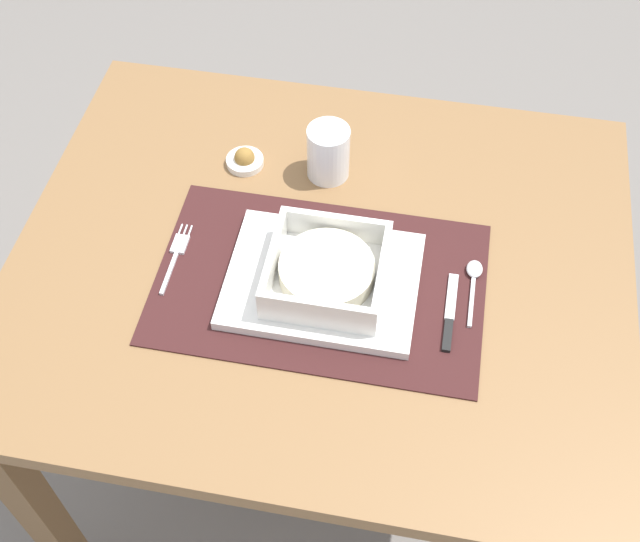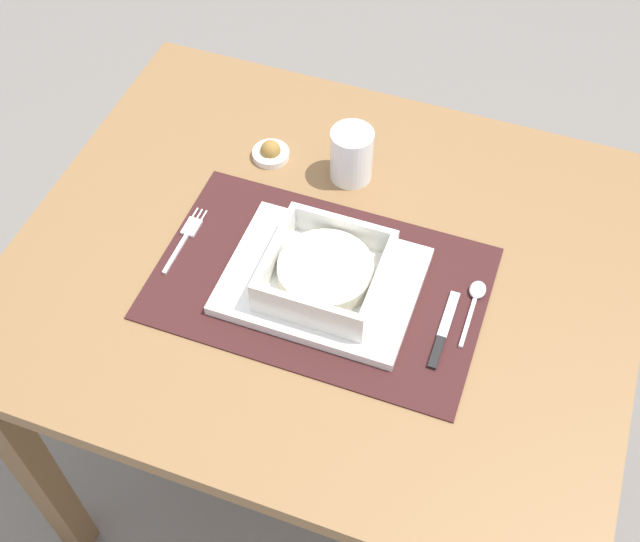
{
  "view_description": "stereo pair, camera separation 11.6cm",
  "coord_description": "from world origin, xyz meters",
  "views": [
    {
      "loc": [
        0.14,
        -0.74,
        1.68
      ],
      "look_at": [
        0.01,
        -0.05,
        0.76
      ],
      "focal_mm": 45.48,
      "sensor_mm": 36.0,
      "label": 1
    },
    {
      "loc": [
        0.25,
        -0.71,
        1.68
      ],
      "look_at": [
        0.01,
        -0.05,
        0.76
      ],
      "focal_mm": 45.48,
      "sensor_mm": 36.0,
      "label": 2
    }
  ],
  "objects": [
    {
      "name": "spoon",
      "position": [
        0.23,
        0.0,
        0.73
      ],
      "size": [
        0.02,
        0.12,
        0.01
      ],
      "rotation": [
        0.0,
        0.0,
        0.02
      ],
      "color": "silver",
      "rests_on": "placemat"
    },
    {
      "name": "ground_plane",
      "position": [
        0.0,
        0.0,
        0.0
      ],
      "size": [
        6.0,
        6.0,
        0.0
      ],
      "primitive_type": "plane",
      "color": "slate"
    },
    {
      "name": "fork",
      "position": [
        -0.21,
        -0.03,
        0.73
      ],
      "size": [
        0.02,
        0.13,
        0.0
      ],
      "rotation": [
        0.0,
        0.0,
        0.05
      ],
      "color": "silver",
      "rests_on": "placemat"
    },
    {
      "name": "porridge_bowl",
      "position": [
        0.02,
        -0.06,
        0.77
      ],
      "size": [
        0.17,
        0.17,
        0.06
      ],
      "color": "white",
      "rests_on": "serving_plate"
    },
    {
      "name": "drinking_glass",
      "position": [
        -0.02,
        0.18,
        0.77
      ],
      "size": [
        0.07,
        0.07,
        0.09
      ],
      "color": "white",
      "rests_on": "dining_table"
    },
    {
      "name": "condiment_saucer",
      "position": [
        -0.16,
        0.17,
        0.74
      ],
      "size": [
        0.06,
        0.06,
        0.03
      ],
      "color": "white",
      "rests_on": "dining_table"
    },
    {
      "name": "dining_table",
      "position": [
        0.0,
        0.0,
        0.62
      ],
      "size": [
        0.93,
        0.77,
        0.73
      ],
      "color": "brown",
      "rests_on": "ground"
    },
    {
      "name": "placemat",
      "position": [
        0.01,
        -0.05,
        0.73
      ],
      "size": [
        0.48,
        0.31,
        0.0
      ],
      "primitive_type": "cube",
      "color": "#381919",
      "rests_on": "dining_table"
    },
    {
      "name": "butter_knife",
      "position": [
        0.2,
        -0.08,
        0.73
      ],
      "size": [
        0.01,
        0.13,
        0.01
      ],
      "rotation": [
        0.0,
        0.0,
        -0.05
      ],
      "color": "black",
      "rests_on": "placemat"
    },
    {
      "name": "serving_plate",
      "position": [
        0.01,
        -0.05,
        0.74
      ],
      "size": [
        0.28,
        0.21,
        0.02
      ],
      "primitive_type": "cube",
      "color": "white",
      "rests_on": "placemat"
    }
  ]
}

